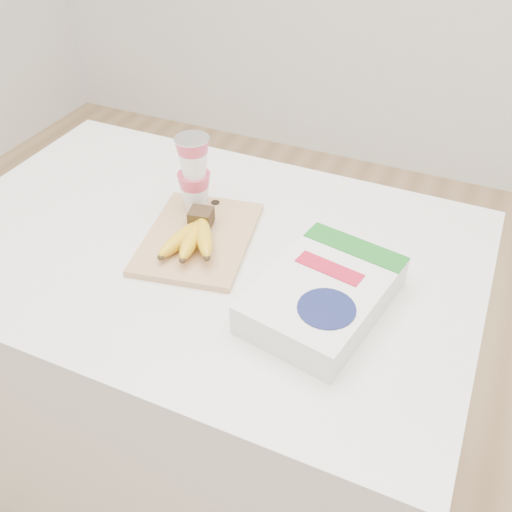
# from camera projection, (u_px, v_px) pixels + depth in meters

# --- Properties ---
(room) EXTENTS (4.00, 4.00, 4.00)m
(room) POSITION_uv_depth(u_px,v_px,m) (180.00, 0.00, 0.89)
(room) COLOR tan
(room) RESTS_ON ground
(table) EXTENTS (1.15, 0.77, 0.87)m
(table) POSITION_uv_depth(u_px,v_px,m) (210.00, 376.00, 1.47)
(table) COLOR white
(table) RESTS_ON ground
(cutting_board) EXTENTS (0.27, 0.33, 0.01)m
(cutting_board) POSITION_uv_depth(u_px,v_px,m) (199.00, 238.00, 1.20)
(cutting_board) COLOR tan
(cutting_board) RESTS_ON table
(bananas) EXTENTS (0.12, 0.18, 0.06)m
(bananas) POSITION_uv_depth(u_px,v_px,m) (193.00, 235.00, 1.16)
(bananas) COLOR #382816
(bananas) RESTS_ON cutting_board
(yogurt_stack) EXTENTS (0.08, 0.08, 0.17)m
(yogurt_stack) POSITION_uv_depth(u_px,v_px,m) (194.00, 171.00, 1.22)
(yogurt_stack) COLOR white
(yogurt_stack) RESTS_ON cutting_board
(cereal_box) EXTENTS (0.25, 0.33, 0.07)m
(cereal_box) POSITION_uv_depth(u_px,v_px,m) (323.00, 294.00, 1.03)
(cereal_box) COLOR white
(cereal_box) RESTS_ON table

